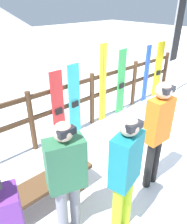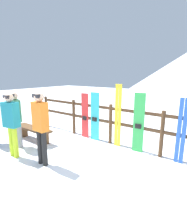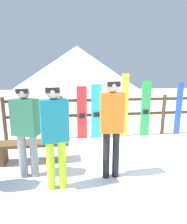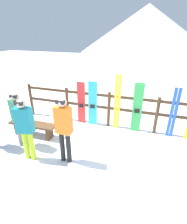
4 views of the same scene
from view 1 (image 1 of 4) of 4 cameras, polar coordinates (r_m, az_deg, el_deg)
The scene contains 13 objects.
ground_plane at distance 4.28m, azimuth 15.37°, elevation -11.26°, with size 40.00×40.00×0.00m, color white.
fence at distance 4.86m, azimuth -0.39°, elevation 4.60°, with size 6.06×0.10×1.20m.
bench at distance 3.21m, azimuth -13.01°, elevation -18.86°, with size 1.48×0.36×0.43m.
person_plaid_green at distance 2.49m, azimuth -7.09°, elevation -16.04°, with size 0.47×0.36×1.58m.
person_orange at distance 3.16m, azimuth 16.39°, elevation -4.29°, with size 0.38×0.23×1.69m.
person_teal at distance 2.50m, azimuth 8.28°, elevation -14.74°, with size 0.43×0.30×1.62m.
snowboard_red at distance 4.30m, azimuth -9.23°, elevation 1.13°, with size 0.27×0.06×1.46m.
snowboard_cyan at distance 4.49m, azimuth -5.00°, elevation 2.99°, with size 0.29×0.07×1.52m.
ski_pair_yellow at distance 4.93m, azimuth 2.43°, elevation 7.18°, with size 0.19×0.02×1.80m.
snowboard_green at distance 5.39m, azimuth 7.22°, elevation 7.64°, with size 0.29×0.08×1.60m.
ski_pair_blue at distance 6.18m, azimuth 13.61°, elevation 9.53°, with size 0.20×0.02×1.55m.
snowboard_yellow at distance 6.63m, azimuth 16.51°, elevation 10.47°, with size 0.27×0.09×1.58m.
rental_flag at distance 6.47m, azimuth 20.67°, elevation 18.21°, with size 0.40×0.04×2.81m.
Camera 1 is at (-2.97, -1.62, 2.63)m, focal length 35.00 mm.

